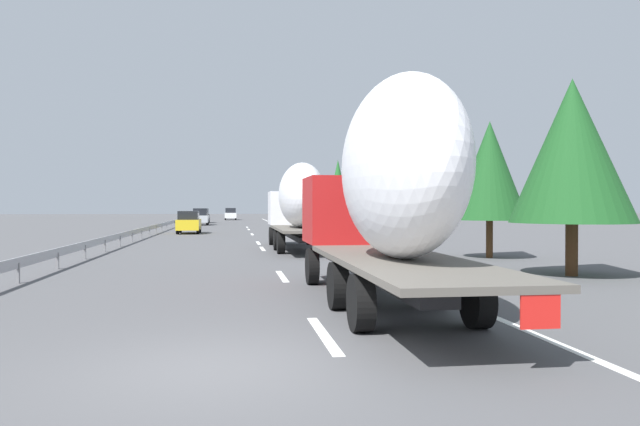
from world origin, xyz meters
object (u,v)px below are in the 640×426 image
Objects in this scene: car_silver_hatch at (201,217)px; road_sign at (314,205)px; truck_trailing at (387,188)px; car_black_suv at (202,216)px; car_white_van at (231,214)px; truck_lead at (299,202)px; car_yellow_coupe at (189,222)px.

road_sign is (-25.29, -10.20, 1.34)m from car_silver_hatch.
truck_trailing is at bearing 174.98° from road_sign.
road_sign is (35.32, -3.10, -0.34)m from truck_trailing.
truck_trailing is at bearing -174.05° from car_black_suv.
car_silver_hatch is 0.95× the size of car_white_van.
road_sign is at bearing -10.09° from truck_lead.
truck_lead is at bearing 0.00° from truck_trailing.
truck_trailing reaches higher than car_black_suv.
road_sign reaches higher than car_black_suv.
car_black_suv is (52.57, 7.34, -1.52)m from truck_lead.
car_yellow_coupe is at bearing -179.53° from car_silver_hatch.
car_black_suv is 0.90× the size of car_white_van.
truck_lead is 17.90m from truck_trailing.
car_yellow_coupe is 49.80m from car_white_van.
truck_lead is 17.69m from road_sign.
road_sign is (-52.45, -6.72, 1.36)m from car_white_van.
car_silver_hatch is at bearing 172.71° from car_white_van.
car_yellow_coupe is 22.53m from car_silver_hatch.
car_yellow_coupe is 0.92× the size of car_white_van.
truck_trailing is 38.74m from car_yellow_coupe.
car_black_suv is 36.70m from road_sign.
truck_lead is 43.31m from car_silver_hatch.
truck_lead reaches higher than car_black_suv.
truck_lead is 2.57× the size of car_white_van.
car_black_suv is at bearing 167.86° from car_white_van.
car_silver_hatch is (60.60, 7.10, -1.68)m from truck_trailing.
car_silver_hatch reaches higher than car_white_van.
car_white_van is (17.30, -3.72, 0.00)m from car_black_suv.
car_yellow_coupe is at bearing 18.92° from truck_lead.
car_white_van is at bearing 7.30° from road_sign.
truck_trailing is 70.87m from car_black_suv.
car_black_suv reaches higher than car_white_van.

